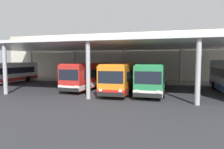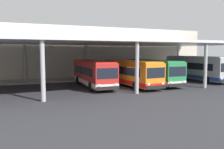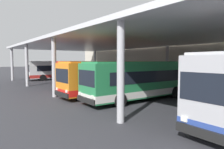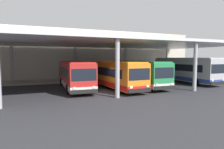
# 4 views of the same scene
# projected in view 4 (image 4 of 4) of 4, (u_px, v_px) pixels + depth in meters

# --- Properties ---
(ground_plane) EXTENTS (200.00, 200.00, 0.00)m
(ground_plane) POSITION_uv_depth(u_px,v_px,m) (107.00, 93.00, 19.89)
(ground_plane) COLOR #333338
(platform_kerb) EXTENTS (42.00, 4.50, 0.18)m
(platform_kerb) POSITION_uv_depth(u_px,v_px,m) (78.00, 80.00, 30.60)
(platform_kerb) COLOR #A39E93
(platform_kerb) RESTS_ON ground
(station_building_facade) EXTENTS (48.00, 1.60, 8.34)m
(station_building_facade) POSITION_uv_depth(u_px,v_px,m) (73.00, 54.00, 33.20)
(station_building_facade) COLOR beige
(station_building_facade) RESTS_ON ground
(canopy_shelter) EXTENTS (40.00, 17.00, 5.55)m
(canopy_shelter) POSITION_uv_depth(u_px,v_px,m) (90.00, 44.00, 24.45)
(canopy_shelter) COLOR silver
(canopy_shelter) RESTS_ON ground
(bus_second_bay) EXTENTS (3.21, 10.67, 3.17)m
(bus_second_bay) POSITION_uv_depth(u_px,v_px,m) (75.00, 75.00, 22.41)
(bus_second_bay) COLOR red
(bus_second_bay) RESTS_ON ground
(bus_middle_bay) EXTENTS (2.88, 10.58, 3.17)m
(bus_middle_bay) POSITION_uv_depth(u_px,v_px,m) (115.00, 74.00, 22.84)
(bus_middle_bay) COLOR orange
(bus_middle_bay) RESTS_ON ground
(bus_far_bay) EXTENTS (2.98, 10.61, 3.17)m
(bus_far_bay) POSITION_uv_depth(u_px,v_px,m) (139.00, 73.00, 24.61)
(bus_far_bay) COLOR #28844C
(bus_far_bay) RESTS_ON ground
(bus_departing) EXTENTS (2.96, 11.40, 3.57)m
(bus_departing) POSITION_uv_depth(u_px,v_px,m) (184.00, 70.00, 28.53)
(bus_departing) COLOR #B7B7BC
(bus_departing) RESTS_ON ground
(bench_waiting) EXTENTS (1.80, 0.45, 0.92)m
(bench_waiting) POSITION_uv_depth(u_px,v_px,m) (91.00, 76.00, 31.47)
(bench_waiting) COLOR brown
(bench_waiting) RESTS_ON platform_kerb
(trash_bin) EXTENTS (0.52, 0.52, 0.98)m
(trash_bin) POSITION_uv_depth(u_px,v_px,m) (109.00, 75.00, 32.82)
(trash_bin) COLOR #236638
(trash_bin) RESTS_ON platform_kerb
(banner_sign) EXTENTS (0.70, 0.12, 3.20)m
(banner_sign) POSITION_uv_depth(u_px,v_px,m) (119.00, 67.00, 32.37)
(banner_sign) COLOR #B2B2B7
(banner_sign) RESTS_ON platform_kerb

